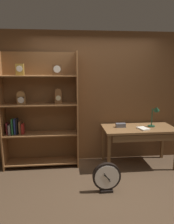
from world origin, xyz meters
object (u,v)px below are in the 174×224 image
at_px(workbench, 139,132).
at_px(round_clock_large, 107,177).
at_px(desk_lamp, 155,114).
at_px(open_repair_manual, 143,129).
at_px(bookshelf, 39,112).
at_px(toolbox_small, 121,125).

bearing_deg(workbench, round_clock_large, -133.36).
relative_size(desk_lamp, open_repair_manual, 1.96).
relative_size(bookshelf, desk_lamp, 5.09).
distance_m(open_repair_manual, round_clock_large, 1.25).
height_order(bookshelf, workbench, bookshelf).
bearing_deg(desk_lamp, toolbox_small, 175.53).
relative_size(bookshelf, open_repair_manual, 9.99).
relative_size(toolbox_small, round_clock_large, 0.38).
xyz_separation_m(bookshelf, desk_lamp, (2.21, -0.21, -0.03)).
bearing_deg(bookshelf, round_clock_large, -44.41).
height_order(desk_lamp, toolbox_small, desk_lamp).
distance_m(desk_lamp, toolbox_small, 0.70).
relative_size(bookshelf, workbench, 1.59).
xyz_separation_m(desk_lamp, round_clock_large, (-1.10, -0.88, -0.80)).
xyz_separation_m(bookshelf, toolbox_small, (1.56, -0.16, -0.26)).
bearing_deg(open_repair_manual, toolbox_small, 139.00).
xyz_separation_m(workbench, round_clock_large, (-0.80, -0.84, -0.44)).
relative_size(open_repair_manual, round_clock_large, 0.46).
bearing_deg(round_clock_large, bookshelf, 135.59).
xyz_separation_m(workbench, toolbox_small, (-0.35, 0.08, 0.12)).
bearing_deg(round_clock_large, desk_lamp, 38.48).
distance_m(workbench, desk_lamp, 0.47).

